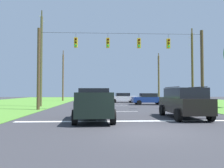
{
  "coord_description": "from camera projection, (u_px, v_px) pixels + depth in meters",
  "views": [
    {
      "loc": [
        -1.88,
        -9.28,
        1.75
      ],
      "look_at": [
        -0.8,
        13.46,
        2.56
      ],
      "focal_mm": 33.96,
      "sensor_mm": 36.0,
      "label": 1
    }
  ],
  "objects": [
    {
      "name": "ground_plane",
      "position": [
        145.0,
        131.0,
        9.29
      ],
      "size": [
        120.0,
        120.0,
        0.0
      ],
      "primitive_type": "plane",
      "color": "#333338"
    },
    {
      "name": "stop_bar_stripe",
      "position": [
        134.0,
        121.0,
        12.49
      ],
      "size": [
        13.87,
        0.45,
        0.01
      ],
      "primitive_type": "cube",
      "color": "white",
      "rests_on": "ground"
    },
    {
      "name": "lane_dash_0",
      "position": [
        123.0,
        111.0,
        18.48
      ],
      "size": [
        2.5,
        0.15,
        0.01
      ],
      "primitive_type": "cube",
      "rotation": [
        0.0,
        0.0,
        1.57
      ],
      "color": "white",
      "rests_on": "ground"
    },
    {
      "name": "lane_dash_1",
      "position": [
        117.0,
        106.0,
        25.8
      ],
      "size": [
        2.5,
        0.15,
        0.01
      ],
      "primitive_type": "cube",
      "rotation": [
        0.0,
        0.0,
        1.57
      ],
      "color": "white",
      "rests_on": "ground"
    },
    {
      "name": "lane_dash_2",
      "position": [
        115.0,
        103.0,
        31.17
      ],
      "size": [
        2.5,
        0.15,
        0.01
      ],
      "primitive_type": "cube",
      "rotation": [
        0.0,
        0.0,
        1.57
      ],
      "color": "white",
      "rests_on": "ground"
    },
    {
      "name": "overhead_signal_span",
      "position": [
        122.0,
        64.0,
        20.56
      ],
      "size": [
        16.25,
        0.31,
        7.84
      ],
      "color": "brown",
      "rests_on": "ground"
    },
    {
      "name": "pickup_truck",
      "position": [
        94.0,
        104.0,
        13.06
      ],
      "size": [
        2.48,
        5.48,
        1.95
      ],
      "color": "black",
      "rests_on": "ground"
    },
    {
      "name": "suv_black",
      "position": [
        184.0,
        102.0,
        13.95
      ],
      "size": [
        2.21,
        4.8,
        2.05
      ],
      "color": "black",
      "rests_on": "ground"
    },
    {
      "name": "distant_car_crossing_white",
      "position": [
        123.0,
        98.0,
        33.22
      ],
      "size": [
        4.37,
        2.17,
        1.52
      ],
      "color": "silver",
      "rests_on": "ground"
    },
    {
      "name": "distant_car_oncoming",
      "position": [
        148.0,
        99.0,
        28.12
      ],
      "size": [
        4.32,
        2.07,
        1.52
      ],
      "color": "navy",
      "rests_on": "ground"
    },
    {
      "name": "utility_pole_mid_right",
      "position": [
        192.0,
        67.0,
        25.21
      ],
      "size": [
        0.26,
        1.77,
        9.33
      ],
      "color": "brown",
      "rests_on": "ground"
    },
    {
      "name": "utility_pole_far_right",
      "position": [
        159.0,
        78.0,
        39.93
      ],
      "size": [
        0.32,
        1.53,
        9.03
      ],
      "color": "brown",
      "rests_on": "ground"
    },
    {
      "name": "utility_pole_mid_left",
      "position": [
        41.0,
        60.0,
        24.61
      ],
      "size": [
        0.28,
        1.88,
        11.26
      ],
      "color": "brown",
      "rests_on": "ground"
    },
    {
      "name": "utility_pole_far_left",
      "position": [
        63.0,
        76.0,
        39.13
      ],
      "size": [
        0.27,
        1.98,
        9.38
      ],
      "color": "brown",
      "rests_on": "ground"
    }
  ]
}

